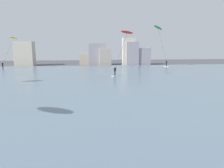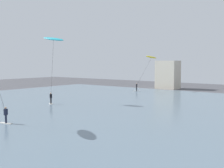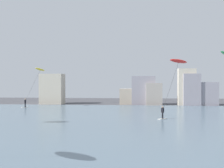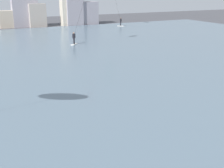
% 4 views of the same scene
% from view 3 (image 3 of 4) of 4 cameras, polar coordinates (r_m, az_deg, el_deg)
% --- Properties ---
extents(water_bay, '(84.00, 52.00, 0.10)m').
position_cam_3_polar(water_bay, '(32.52, 1.72, -8.22)').
color(water_bay, slate).
rests_on(water_bay, ground).
extents(far_shore_buildings, '(36.78, 4.98, 7.48)m').
position_cam_3_polar(far_shore_buildings, '(60.60, 5.34, -1.29)').
color(far_shore_buildings, beige).
rests_on(far_shore_buildings, ground).
extents(kitesurfer_red, '(3.86, 2.19, 7.85)m').
position_cam_3_polar(kitesurfer_red, '(37.57, 12.51, 2.88)').
color(kitesurfer_red, silver).
rests_on(kitesurfer_red, water_bay).
extents(kitesurfer_yellow, '(3.38, 4.99, 7.52)m').
position_cam_3_polar(kitesurfer_yellow, '(56.99, -14.23, 2.22)').
color(kitesurfer_yellow, silver).
rests_on(kitesurfer_yellow, water_bay).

